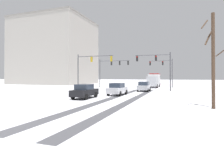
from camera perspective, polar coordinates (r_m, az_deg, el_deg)
name	(u,v)px	position (r m, az deg, el deg)	size (l,w,h in m)	color
wheel_track_left_lane	(112,98)	(21.56, 0.05, -7.28)	(0.99, 29.29, 0.01)	#4C4C51
wheel_track_right_lane	(134,99)	(20.85, 6.83, -7.50)	(0.93, 29.29, 0.01)	#4C4C51
sidewalk_kerb_right	(181,102)	(19.02, 20.53, -7.95)	(4.00, 29.29, 0.12)	white
traffic_signal_far_left	(112,66)	(42.26, -0.12, 2.51)	(7.10, 0.85, 6.50)	#47474C
traffic_signal_near_right	(158,64)	(31.56, 13.96, 3.26)	(5.77, 0.76, 6.50)	#47474C
traffic_signal_far_right	(164,67)	(43.50, 15.78, 2.16)	(5.20, 0.72, 6.50)	#47474C
traffic_signal_near_left	(90,64)	(33.08, -6.82, 3.14)	(6.82, 0.48, 6.50)	#47474C
car_silver_lead	(144,86)	(31.85, 9.86, -3.66)	(1.84, 4.10, 1.62)	#B7BABF
car_white_second	(117,89)	(24.92, 1.67, -4.51)	(1.96, 4.17, 1.62)	silver
car_black_third	(85,91)	(21.42, -8.44, -5.13)	(1.87, 4.12, 1.62)	black
bus_oncoming	(155,78)	(57.48, 13.22, -1.14)	(3.00, 11.09, 3.38)	#B21E1E
box_truck_delivery	(154,80)	(43.60, 12.78, -1.77)	(2.37, 7.42, 3.02)	#B7BABF
bare_tree_sidewalk_near	(213,58)	(16.39, 28.72, 4.50)	(1.91, 1.39, 7.46)	#4C3828
office_building_far_left_block	(55,52)	(68.17, -17.10, 6.62)	(24.35, 20.45, 22.18)	#B2ADA3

